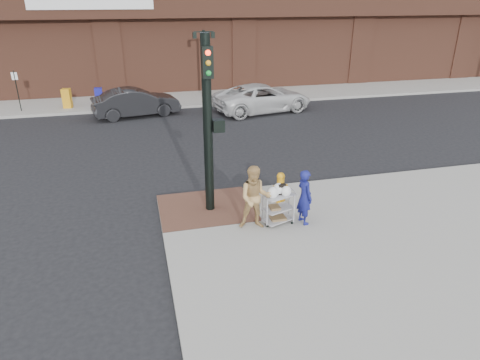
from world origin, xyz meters
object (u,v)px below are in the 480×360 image
object	(u,v)px
sedan_dark	(136,102)
pedestrian_tan	(255,198)
traffic_signal_pole	(209,122)
woman_blue	(304,197)
minivan_white	(263,98)
lamp_post	(204,57)
utility_cart	(278,206)
fire_hydrant	(280,187)

from	to	relation	value
sedan_dark	pedestrian_tan	bearing A→B (deg)	-179.02
traffic_signal_pole	pedestrian_tan	world-z (taller)	traffic_signal_pole
woman_blue	minivan_white	bearing A→B (deg)	-23.00
lamp_post	sedan_dark	world-z (taller)	lamp_post
utility_cart	fire_hydrant	world-z (taller)	utility_cart
lamp_post	traffic_signal_pole	xyz separation A→B (m)	(-2.48, -15.23, 0.21)
woman_blue	pedestrian_tan	bearing A→B (deg)	76.15
pedestrian_tan	utility_cart	bearing A→B (deg)	19.46
traffic_signal_pole	fire_hydrant	world-z (taller)	traffic_signal_pole
pedestrian_tan	sedan_dark	distance (m)	13.74
minivan_white	utility_cart	world-z (taller)	minivan_white
lamp_post	woman_blue	distance (m)	16.73
sedan_dark	woman_blue	bearing A→B (deg)	-173.55
lamp_post	sedan_dark	xyz separation A→B (m)	(-4.30, -3.13, -1.87)
woman_blue	sedan_dark	bearing A→B (deg)	6.07
utility_cart	fire_hydrant	distance (m)	1.37
woman_blue	pedestrian_tan	xyz separation A→B (m)	(-1.39, 0.07, 0.10)
sedan_dark	fire_hydrant	bearing A→B (deg)	-172.48
lamp_post	traffic_signal_pole	world-z (taller)	traffic_signal_pole
utility_cart	sedan_dark	bearing A→B (deg)	104.64
pedestrian_tan	minivan_white	bearing A→B (deg)	84.82
lamp_post	pedestrian_tan	xyz separation A→B (m)	(-1.51, -16.58, -1.58)
traffic_signal_pole	minivan_white	distance (m)	12.67
woman_blue	pedestrian_tan	size ratio (longest dim) A/B	0.88
minivan_white	utility_cart	size ratio (longest dim) A/B	4.79
lamp_post	sedan_dark	bearing A→B (deg)	-143.99
pedestrian_tan	sedan_dark	size ratio (longest dim) A/B	0.39
lamp_post	traffic_signal_pole	distance (m)	15.43
fire_hydrant	sedan_dark	bearing A→B (deg)	108.26
woman_blue	minivan_white	xyz separation A→B (m)	(2.70, 12.85, -0.17)
traffic_signal_pole	lamp_post	bearing A→B (deg)	80.76
lamp_post	minivan_white	distance (m)	4.95
traffic_signal_pole	sedan_dark	xyz separation A→B (m)	(-1.83, 12.10, -2.08)
woman_blue	fire_hydrant	size ratio (longest dim) A/B	1.65
traffic_signal_pole	woman_blue	world-z (taller)	traffic_signal_pole
traffic_signal_pole	minivan_white	world-z (taller)	traffic_signal_pole
minivan_white	pedestrian_tan	bearing A→B (deg)	151.09
lamp_post	minivan_white	world-z (taller)	lamp_post
lamp_post	fire_hydrant	world-z (taller)	lamp_post
lamp_post	minivan_white	xyz separation A→B (m)	(2.58, -3.80, -1.85)
utility_cart	lamp_post	bearing A→B (deg)	87.18
traffic_signal_pole	fire_hydrant	bearing A→B (deg)	0.12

